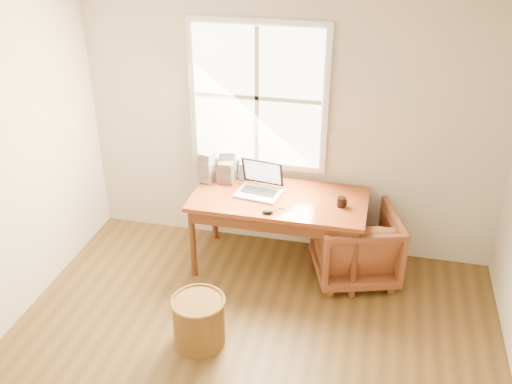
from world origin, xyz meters
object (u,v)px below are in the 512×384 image
Objects in this scene: wicker_stool at (199,322)px; laptop at (258,181)px; coffee_mug at (341,202)px; desk at (279,199)px; cd_stack_a at (228,164)px; armchair at (355,245)px.

laptop reaches higher than wicker_stool.
desk is at bearing 151.05° from coffee_mug.
cd_stack_a is (-0.16, 1.48, 0.69)m from wicker_stool.
wicker_stool is at bearing -108.75° from desk.
cd_stack_a is (-0.57, 0.29, 0.17)m from desk.
cd_stack_a reaches higher than laptop.
laptop reaches higher than desk.
laptop is at bearing -17.47° from armchair.
coffee_mug is at bearing -16.15° from cd_stack_a.
armchair is 2.55× the size of cd_stack_a.
wicker_stool is 1.03× the size of laptop.
laptop is 0.47m from cd_stack_a.
desk is 2.14× the size of armchair.
laptop is 4.44× the size of coffee_mug.
wicker_stool is at bearing 29.23° from armchair.
armchair is at bearing 8.42° from laptop.
coffee_mug is 1.18m from cd_stack_a.
laptop is 0.77m from coffee_mug.
laptop is at bearing -37.77° from cd_stack_a.
wicker_stool is 1.64m from cd_stack_a.
laptop is at bearing 80.16° from wicker_stool.
coffee_mug is (0.97, 1.15, 0.59)m from wicker_stool.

